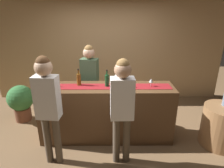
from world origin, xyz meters
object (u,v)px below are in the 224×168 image
at_px(wine_bottle_amber, 79,79).
at_px(bartender, 90,76).
at_px(customer_sipping, 122,102).
at_px(customer_browsing, 48,101).
at_px(wine_glass_mid_counter, 54,81).
at_px(wine_glass_near_customer, 151,81).
at_px(wine_bottle_clear, 117,81).
at_px(round_side_table, 221,126).
at_px(potted_plant_tall, 21,101).
at_px(wine_bottle_green, 107,80).

bearing_deg(wine_bottle_amber, bartender, 74.47).
xyz_separation_m(customer_sipping, customer_browsing, (-1.07, -0.00, 0.03)).
distance_m(wine_glass_mid_counter, customer_sipping, 1.35).
height_order(wine_glass_near_customer, customer_sipping, customer_sipping).
xyz_separation_m(wine_bottle_clear, round_side_table, (1.86, -0.24, -0.77)).
xyz_separation_m(wine_glass_mid_counter, bartender, (0.57, 0.56, -0.11)).
xyz_separation_m(wine_bottle_amber, wine_glass_near_customer, (1.28, -0.07, -0.01)).
height_order(wine_glass_mid_counter, potted_plant_tall, wine_glass_mid_counter).
bearing_deg(wine_glass_near_customer, customer_browsing, -157.28).
bearing_deg(potted_plant_tall, wine_glass_near_customer, -13.04).
relative_size(customer_browsing, round_side_table, 2.34).
relative_size(wine_glass_near_customer, wine_glass_mid_counter, 1.00).
relative_size(wine_glass_mid_counter, customer_browsing, 0.08).
height_order(wine_bottle_green, wine_bottle_clear, same).
relative_size(wine_bottle_green, customer_browsing, 0.17).
distance_m(wine_bottle_amber, potted_plant_tall, 1.63).
bearing_deg(round_side_table, wine_glass_near_customer, 168.54).
bearing_deg(wine_bottle_clear, wine_bottle_amber, 173.43).
bearing_deg(wine_bottle_green, potted_plant_tall, 162.11).
bearing_deg(customer_sipping, wine_bottle_green, 106.80).
xyz_separation_m(customer_sipping, potted_plant_tall, (-2.10, 1.29, -0.58)).
bearing_deg(round_side_table, potted_plant_tall, 167.46).
height_order(bartender, round_side_table, bartender).
relative_size(bartender, potted_plant_tall, 2.07).
bearing_deg(customer_browsing, wine_bottle_amber, 71.01).
xyz_separation_m(wine_bottle_amber, potted_plant_tall, (-1.37, 0.55, -0.68)).
distance_m(wine_bottle_clear, customer_browsing, 1.21).
bearing_deg(wine_glass_mid_counter, customer_sipping, -30.44).
height_order(wine_bottle_clear, potted_plant_tall, wine_bottle_clear).
relative_size(customer_sipping, customer_browsing, 0.98).
distance_m(wine_bottle_green, wine_bottle_amber, 0.50).
distance_m(wine_bottle_green, potted_plant_tall, 2.08).
distance_m(bartender, customer_sipping, 1.38).
height_order(wine_bottle_amber, wine_glass_near_customer, wine_bottle_amber).
bearing_deg(wine_glass_mid_counter, customer_browsing, -82.83).
relative_size(wine_bottle_green, wine_glass_mid_counter, 2.10).
height_order(wine_bottle_green, wine_bottle_amber, same).
bearing_deg(potted_plant_tall, customer_sipping, -31.43).
xyz_separation_m(wine_glass_near_customer, customer_browsing, (-1.62, -0.68, -0.06)).
relative_size(wine_glass_mid_counter, customer_sipping, 0.09).
relative_size(wine_bottle_clear, customer_browsing, 0.17).
bearing_deg(wine_glass_near_customer, customer_sipping, -128.94).
relative_size(wine_bottle_green, bartender, 0.18).
relative_size(wine_bottle_green, wine_glass_near_customer, 2.10).
bearing_deg(round_side_table, wine_bottle_green, 172.62).
xyz_separation_m(wine_glass_mid_counter, customer_browsing, (0.09, -0.69, -0.06)).
height_order(customer_browsing, round_side_table, customer_browsing).
relative_size(customer_browsing, potted_plant_tall, 2.15).
bearing_deg(wine_bottle_green, bartender, 122.69).
bearing_deg(wine_bottle_amber, round_side_table, -7.20).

